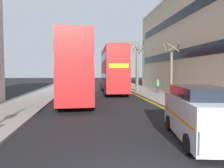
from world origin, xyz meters
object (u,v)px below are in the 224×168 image
taxi_minivan (202,114)px  pedestrian_far (158,86)px  double_decker_bus_oncoming (113,69)px  double_decker_bus_away (75,68)px

taxi_minivan → pedestrian_far: (4.11, 17.32, -0.08)m
double_decker_bus_oncoming → taxi_minivan: 18.97m
double_decker_bus_away → pedestrian_far: bearing=33.5°
double_decker_bus_away → taxi_minivan: double_decker_bus_away is taller
double_decker_bus_away → taxi_minivan: (5.43, -11.02, -1.96)m
double_decker_bus_oncoming → pedestrian_far: double_decker_bus_oncoming is taller
double_decker_bus_oncoming → double_decker_bus_away: bearing=-118.8°
taxi_minivan → pedestrian_far: taxi_minivan is taller
double_decker_bus_away → taxi_minivan: 12.44m
taxi_minivan → double_decker_bus_away: bearing=116.2°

